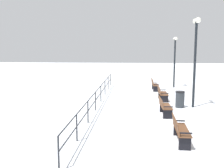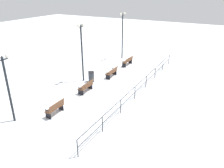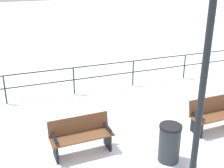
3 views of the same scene
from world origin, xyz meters
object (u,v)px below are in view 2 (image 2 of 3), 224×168
Objects in this scene: bench_second at (112,72)px; trash_bin at (91,77)px; bench_nearest at (128,61)px; lamppost_middle at (81,42)px; lamppost_far at (6,78)px; bench_fourth at (55,108)px; bench_third at (86,87)px; lamppost_near at (123,27)px.

trash_bin is (1.06, 1.80, 0.00)m from bench_second.
bench_nearest is at bearing -89.59° from bench_second.
lamppost_far is (-0.00, 7.32, -0.59)m from lamppost_middle.
bench_second is 7.47m from bench_fourth.
trash_bin is (-0.75, -0.12, -2.94)m from lamppost_middle.
bench_third is at bearing 112.55° from trash_bin.
bench_third reaches higher than bench_nearest.
bench_third is 10.13m from lamppost_near.
lamppost_middle is at bearing -90.00° from lamppost_far.
bench_second is at bearing 107.39° from lamppost_near.
bench_second is 0.30× the size of lamppost_near.
bench_nearest is 7.46m from bench_third.
bench_fourth reaches higher than bench_third.
bench_third is 3.79m from lamppost_middle.
lamppost_middle reaches higher than bench_third.
bench_nearest is 3.73m from bench_second.
bench_fourth is at bearing 97.54° from lamppost_near.
lamppost_near is 8.22m from trash_bin.
lamppost_near is at bearing -81.58° from bench_third.
bench_second is at bearing -91.53° from bench_fourth.
lamppost_far is at bearing 90.00° from lamppost_middle.
bench_nearest is 5.61m from trash_bin.
lamppost_far reaches higher than trash_bin.
lamppost_far is (1.69, 12.96, 2.33)m from bench_nearest.
lamppost_near reaches higher than bench_nearest.
lamppost_near reaches higher than trash_bin.
bench_fourth is (-0.20, 3.73, 0.02)m from bench_third.
lamppost_middle is at bearing -50.28° from bench_third.
bench_third reaches higher than bench_second.
lamppost_middle reaches higher than bench_fourth.
lamppost_near is at bearing -48.78° from bench_nearest.
trash_bin is at bearing -68.32° from bench_third.
trash_bin is (-0.75, -7.44, -2.35)m from lamppost_far.
bench_fourth is at bearing 88.12° from bench_second.
bench_second is 3.74m from bench_third.
lamppost_far is 7.84m from trash_bin.
bench_third is at bearing 130.59° from lamppost_middle.
bench_third is 6.18m from lamppost_far.
lamppost_middle is 1.18× the size of lamppost_far.
lamppost_middle is (0.00, 7.70, -0.16)m from lamppost_near.
trash_bin is at bearing 58.10° from bench_second.
bench_third is 1.62× the size of trash_bin.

